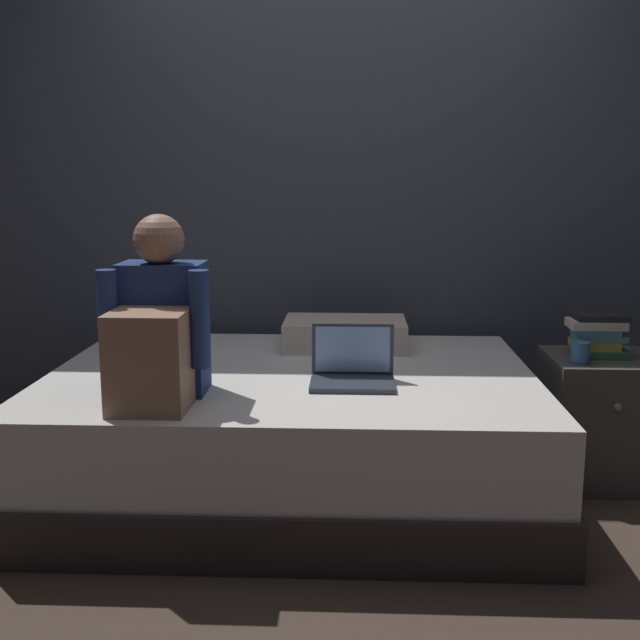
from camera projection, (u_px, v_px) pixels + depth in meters
The scene contains 9 objects.
ground_plane at pixel (339, 519), 2.94m from camera, with size 8.00×8.00×0.00m, color #47382D.
wall_back at pixel (345, 164), 3.87m from camera, with size 5.60×0.10×2.70m, color #424751.
bed at pixel (292, 430), 3.20m from camera, with size 2.00×1.50×0.51m.
nightstand at pixel (598, 419), 3.28m from camera, with size 0.44×0.46×0.54m.
person_sitting at pixel (158, 330), 2.71m from camera, with size 0.39×0.44×0.66m.
laptop at pixel (353, 369), 2.95m from camera, with size 0.32×0.23×0.22m.
pillow at pixel (345, 333), 3.57m from camera, with size 0.56×0.36×0.13m, color beige.
book_stack at pixel (597, 335), 3.22m from camera, with size 0.24×0.16×0.18m.
mug at pixel (580, 352), 3.11m from camera, with size 0.08×0.08×0.09m, color teal.
Camera 1 is at (0.05, -2.75, 1.29)m, focal length 43.21 mm.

